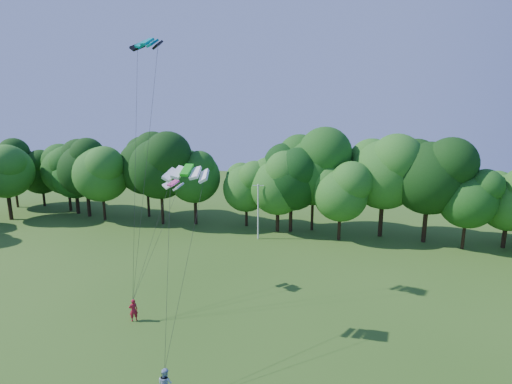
# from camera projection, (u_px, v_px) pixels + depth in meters

# --- Properties ---
(utility_pole) EXTENTS (1.39, 0.38, 7.04)m
(utility_pole) POSITION_uv_depth(u_px,v_px,m) (258.00, 211.00, 49.71)
(utility_pole) COLOR silver
(utility_pole) RESTS_ON ground
(kite_flyer_left) EXTENTS (0.79, 0.78, 1.83)m
(kite_flyer_left) POSITION_uv_depth(u_px,v_px,m) (133.00, 310.00, 31.10)
(kite_flyer_left) COLOR maroon
(kite_flyer_left) RESTS_ON ground
(kite_flyer_right) EXTENTS (1.12, 1.00, 1.91)m
(kite_flyer_right) POSITION_uv_depth(u_px,v_px,m) (165.00, 383.00, 22.88)
(kite_flyer_right) COLOR #9AB2D6
(kite_flyer_right) RESTS_ON ground
(kite_teal) EXTENTS (2.92, 1.73, 0.72)m
(kite_teal) POSITION_uv_depth(u_px,v_px,m) (147.00, 42.00, 32.40)
(kite_teal) COLOR #059398
(kite_teal) RESTS_ON ground
(kite_green) EXTENTS (3.11, 1.54, 0.71)m
(kite_green) POSITION_uv_depth(u_px,v_px,m) (187.00, 170.00, 27.11)
(kite_green) COLOR green
(kite_green) RESTS_ON ground
(kite_pink) EXTENTS (2.23, 1.68, 0.48)m
(kite_pink) POSITION_uv_depth(u_px,v_px,m) (173.00, 183.00, 35.20)
(kite_pink) COLOR #CE3983
(kite_pink) RESTS_ON ground
(tree_back_west) EXTENTS (7.31, 7.31, 10.63)m
(tree_back_west) POSITION_uv_depth(u_px,v_px,m) (74.00, 171.00, 60.85)
(tree_back_west) COLOR #331E14
(tree_back_west) RESTS_ON ground
(tree_back_center) EXTENTS (8.95, 8.95, 13.02)m
(tree_back_center) POSITION_uv_depth(u_px,v_px,m) (292.00, 171.00, 51.69)
(tree_back_center) COLOR black
(tree_back_center) RESTS_ON ground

